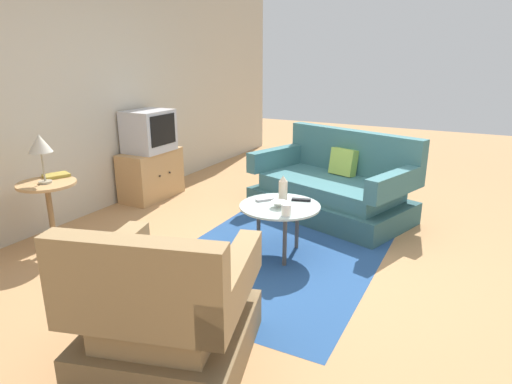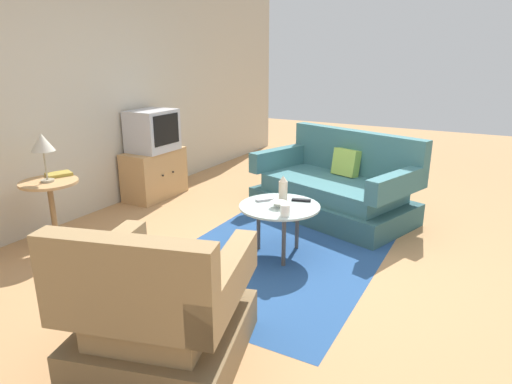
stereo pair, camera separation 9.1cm
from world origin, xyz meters
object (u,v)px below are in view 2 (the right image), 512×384
object	(u,v)px
television	(152,131)
bowl	(278,205)
vase	(283,188)
tv_remote_silver	(265,200)
armchair	(160,314)
book	(59,174)
table_lamp	(42,144)
couch	(336,189)
mug	(285,210)
coffee_table	(280,210)
side_table	(51,200)
tv_stand	(155,174)
tv_remote_dark	(301,200)

from	to	relation	value
television	bowl	size ratio (longest dim) A/B	3.88
vase	tv_remote_silver	size ratio (longest dim) A/B	1.45
tv_remote_silver	vase	bearing A→B (deg)	-17.30
armchair	book	world-z (taller)	armchair
table_lamp	vase	world-z (taller)	table_lamp
couch	tv_remote_silver	distance (m)	1.25
bowl	mug	bearing A→B (deg)	-138.72
armchair	mug	xyz separation A→B (m)	(1.43, -0.12, 0.21)
armchair	coffee_table	size ratio (longest dim) A/B	1.58
armchair	vase	distance (m)	1.81
table_lamp	book	world-z (taller)	table_lamp
television	vase	world-z (taller)	television
table_lamp	book	xyz separation A→B (m)	(0.19, 0.08, -0.33)
bowl	vase	bearing A→B (deg)	14.70
side_table	tv_stand	distance (m)	1.66
tv_remote_silver	book	distance (m)	1.96
book	side_table	bearing A→B (deg)	-134.23
side_table	tv_remote_silver	bearing A→B (deg)	-62.71
table_lamp	mug	xyz separation A→B (m)	(0.64, -2.06, -0.46)
book	bowl	bearing A→B (deg)	-50.63
coffee_table	couch	bearing A→B (deg)	-4.16
book	tv_stand	bearing A→B (deg)	27.41
armchair	book	xyz separation A→B (m)	(0.97, 2.02, 0.34)
bowl	tv_remote_dark	distance (m)	0.28
tv_stand	vase	world-z (taller)	vase
armchair	tv_stand	bearing A→B (deg)	115.67
armchair	couch	distance (m)	2.91
couch	television	world-z (taller)	television
television	bowl	world-z (taller)	television
bowl	tv_remote_silver	distance (m)	0.22
coffee_table	tv_remote_silver	size ratio (longest dim) A/B	4.50
vase	bowl	distance (m)	0.23
mug	tv_remote_dark	bearing A→B (deg)	4.85
armchair	television	xyz separation A→B (m)	(2.43, 2.15, 0.53)
side_table	mug	world-z (taller)	side_table
coffee_table	vase	size ratio (longest dim) A/B	3.10
coffee_table	tv_stand	world-z (taller)	tv_stand
armchair	table_lamp	xyz separation A→B (m)	(0.78, 1.94, 0.67)
armchair	table_lamp	bearing A→B (deg)	142.15
armchair	coffee_table	xyz separation A→B (m)	(1.65, 0.04, 0.11)
vase	book	distance (m)	2.12
mug	vase	bearing A→B (deg)	28.04
tv_stand	mug	xyz separation A→B (m)	(-1.01, -2.28, 0.22)
coffee_table	tv_remote_silver	distance (m)	0.19
vase	side_table	bearing A→B (deg)	117.77
tv_stand	table_lamp	distance (m)	1.80
book	coffee_table	bearing A→B (deg)	-48.89
tv_stand	vase	size ratio (longest dim) A/B	3.50
television	book	size ratio (longest dim) A/B	2.12
bowl	coffee_table	bearing A→B (deg)	16.26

